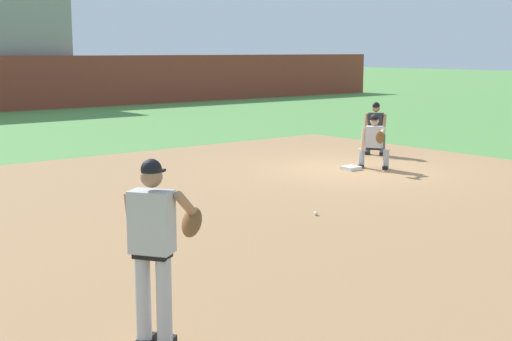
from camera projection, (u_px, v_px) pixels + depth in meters
The scene contains 8 objects.
ground_plane at pixel (351, 170), 17.23m from camera, with size 160.00×160.00×0.00m, color #518942.
infield_dirt_patch at pixel (295, 221), 12.08m from camera, with size 18.00×18.00×0.01m, color #9E754C.
first_base_bag at pixel (351, 168), 17.23m from camera, with size 0.38×0.38×0.09m, color white.
baseball at pixel (316, 214), 12.46m from camera, with size 0.07×0.07×0.07m, color white.
pitcher at pixel (156, 242), 6.78m from camera, with size 0.85×0.57×1.86m.
first_baseman at pixel (374, 139), 17.24m from camera, with size 0.82×1.03×1.34m.
umpire at pixel (376, 126), 19.59m from camera, with size 0.63×0.68×1.46m.
outfield_wall at pixel (15, 83), 33.91m from camera, with size 48.00×0.50×2.60m.
Camera 1 is at (-12.45, -11.79, 2.86)m, focal length 50.00 mm.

